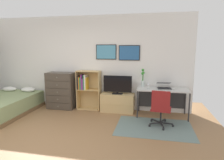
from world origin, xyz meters
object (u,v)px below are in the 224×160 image
(television, at_px, (117,85))
(bookshelf, at_px, (87,87))
(desk, at_px, (162,93))
(tv_stand, at_px, (118,103))
(laptop, at_px, (164,86))
(bed, at_px, (3,105))
(bamboo_vase, at_px, (143,78))
(dresser, at_px, (61,90))
(office_chair, at_px, (161,107))
(wine_glass, at_px, (148,84))
(computer_mouse, at_px, (174,89))

(television, bearing_deg, bookshelf, 175.25)
(television, relative_size, desk, 0.61)
(tv_stand, height_order, laptop, laptop)
(laptop, bearing_deg, bed, -177.63)
(bamboo_vase, bearing_deg, television, -170.20)
(bed, bearing_deg, dresser, 27.58)
(bed, bearing_deg, laptop, 8.05)
(office_chair, bearing_deg, bamboo_vase, 122.77)
(bed, distance_m, laptop, 4.42)
(laptop, relative_size, wine_glass, 2.33)
(tv_stand, height_order, office_chair, office_chair)
(office_chair, bearing_deg, dresser, 170.59)
(dresser, xyz_separation_m, tv_stand, (1.70, 0.02, -0.28))
(bookshelf, xyz_separation_m, television, (0.93, -0.08, 0.12))
(office_chair, xyz_separation_m, laptop, (0.10, 0.83, 0.34))
(bookshelf, distance_m, laptop, 2.18)
(office_chair, xyz_separation_m, bamboo_vase, (-0.46, 0.96, 0.50))
(dresser, xyz_separation_m, computer_mouse, (3.19, -0.13, 0.22))
(bamboo_vase, bearing_deg, bed, -166.79)
(dresser, distance_m, wine_glass, 2.57)
(desk, xyz_separation_m, wine_glass, (-0.37, -0.16, 0.26))
(desk, distance_m, bamboo_vase, 0.64)
(bamboo_vase, bearing_deg, dresser, -177.34)
(tv_stand, relative_size, desk, 0.71)
(dresser, distance_m, laptop, 2.96)
(bookshelf, xyz_separation_m, computer_mouse, (2.41, -0.20, 0.10))
(wine_glass, bearing_deg, bamboo_vase, 118.00)
(tv_stand, height_order, desk, desk)
(bed, bearing_deg, office_chair, -2.84)
(bookshelf, bearing_deg, wine_glass, -8.10)
(office_chair, relative_size, computer_mouse, 8.27)
(bookshelf, height_order, bamboo_vase, bamboo_vase)
(bed, relative_size, computer_mouse, 19.39)
(wine_glass, bearing_deg, office_chair, -65.39)
(television, xyz_separation_m, desk, (1.21, -0.01, -0.16))
(laptop, bearing_deg, bookshelf, 170.14)
(dresser, relative_size, desk, 0.82)
(bed, distance_m, dresser, 1.60)
(bed, relative_size, desk, 1.55)
(bamboo_vase, bearing_deg, desk, -13.95)
(office_chair, height_order, wine_glass, wine_glass)
(bookshelf, bearing_deg, office_chair, -23.83)
(television, height_order, office_chair, television)
(computer_mouse, distance_m, bamboo_vase, 0.86)
(computer_mouse, height_order, bamboo_vase, bamboo_vase)
(television, relative_size, laptop, 1.89)
(bookshelf, relative_size, office_chair, 1.32)
(dresser, height_order, computer_mouse, dresser)
(television, height_order, desk, television)
(dresser, xyz_separation_m, television, (1.70, -0.01, 0.24))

